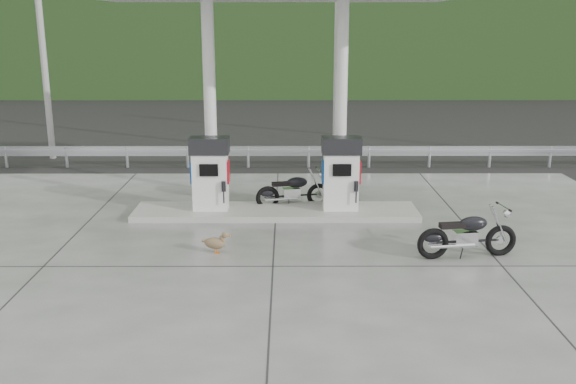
{
  "coord_description": "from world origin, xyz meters",
  "views": [
    {
      "loc": [
        0.26,
        -12.77,
        4.64
      ],
      "look_at": [
        0.3,
        1.0,
        1.0
      ],
      "focal_mm": 40.0,
      "sensor_mm": 36.0,
      "label": 1
    }
  ],
  "objects_px": {
    "gas_pump_left": "(210,174)",
    "gas_pump_right": "(341,174)",
    "duck": "(215,243)",
    "motorcycle_left": "(293,191)",
    "motorcycle_right": "(467,235)"
  },
  "relations": [
    {
      "from": "motorcycle_left",
      "to": "motorcycle_right",
      "type": "relative_size",
      "value": 0.93
    },
    {
      "from": "gas_pump_left",
      "to": "gas_pump_right",
      "type": "distance_m",
      "value": 3.2
    },
    {
      "from": "motorcycle_left",
      "to": "gas_pump_left",
      "type": "bearing_deg",
      "value": -174.18
    },
    {
      "from": "motorcycle_right",
      "to": "duck",
      "type": "distance_m",
      "value": 5.16
    },
    {
      "from": "motorcycle_left",
      "to": "motorcycle_right",
      "type": "distance_m",
      "value": 5.04
    },
    {
      "from": "gas_pump_left",
      "to": "gas_pump_right",
      "type": "xyz_separation_m",
      "value": [
        3.2,
        0.0,
        0.0
      ]
    },
    {
      "from": "motorcycle_left",
      "to": "gas_pump_right",
      "type": "bearing_deg",
      "value": -41.52
    },
    {
      "from": "gas_pump_right",
      "to": "motorcycle_right",
      "type": "xyz_separation_m",
      "value": [
        2.33,
        -2.98,
        -0.59
      ]
    },
    {
      "from": "gas_pump_left",
      "to": "motorcycle_right",
      "type": "xyz_separation_m",
      "value": [
        5.53,
        -2.98,
        -0.59
      ]
    },
    {
      "from": "gas_pump_right",
      "to": "motorcycle_right",
      "type": "relative_size",
      "value": 0.92
    },
    {
      "from": "gas_pump_left",
      "to": "duck",
      "type": "relative_size",
      "value": 3.21
    },
    {
      "from": "gas_pump_left",
      "to": "duck",
      "type": "height_order",
      "value": "gas_pump_left"
    },
    {
      "from": "gas_pump_left",
      "to": "motorcycle_left",
      "type": "bearing_deg",
      "value": 17.83
    },
    {
      "from": "motorcycle_left",
      "to": "duck",
      "type": "relative_size",
      "value": 3.24
    },
    {
      "from": "duck",
      "to": "motorcycle_left",
      "type": "bearing_deg",
      "value": 78.41
    }
  ]
}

